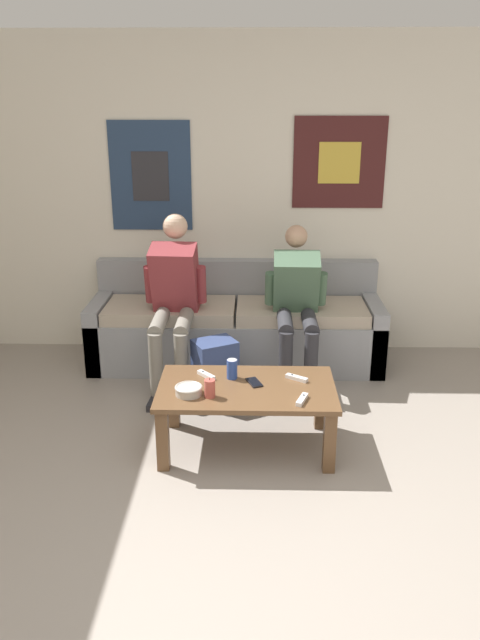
{
  "coord_description": "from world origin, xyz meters",
  "views": [
    {
      "loc": [
        0.03,
        -2.15,
        2.05
      ],
      "look_at": [
        -0.06,
        1.74,
        0.66
      ],
      "focal_mm": 35.0,
      "sensor_mm": 36.0,
      "label": 1
    }
  ],
  "objects_px": {
    "coffee_table": "(247,397)",
    "pillar_candle": "(210,388)",
    "person_seated_adult": "(174,295)",
    "cell_phone": "(254,382)",
    "drink_can_blue": "(232,369)",
    "person_seated_teen": "(297,301)",
    "game_controller_near_right": "(206,375)",
    "backpack": "(216,372)",
    "couch": "(236,328)",
    "game_controller_near_left": "(297,378)",
    "ceramic_bowl": "(189,390)",
    "game_controller_far_center": "(302,400)"
  },
  "relations": [
    {
      "from": "ceramic_bowl",
      "to": "couch",
      "type": "bearing_deg",
      "value": 80.9
    },
    {
      "from": "drink_can_blue",
      "to": "game_controller_near_right",
      "type": "distance_m",
      "value": 0.17
    },
    {
      "from": "person_seated_adult",
      "to": "game_controller_near_left",
      "type": "bearing_deg",
      "value": -46.15
    },
    {
      "from": "couch",
      "to": "person_seated_adult",
      "type": "height_order",
      "value": "person_seated_adult"
    },
    {
      "from": "pillar_candle",
      "to": "coffee_table",
      "type": "bearing_deg",
      "value": 34.08
    },
    {
      "from": "person_seated_teen",
      "to": "cell_phone",
      "type": "relative_size",
      "value": 7.65
    },
    {
      "from": "backpack",
      "to": "game_controller_near_right",
      "type": "bearing_deg",
      "value": -92.93
    },
    {
      "from": "game_controller_near_right",
      "to": "cell_phone",
      "type": "height_order",
      "value": "game_controller_near_right"
    },
    {
      "from": "person_seated_adult",
      "to": "cell_phone",
      "type": "distance_m",
      "value": 1.16
    },
    {
      "from": "couch",
      "to": "game_controller_near_left",
      "type": "bearing_deg",
      "value": -71.86
    },
    {
      "from": "coffee_table",
      "to": "game_controller_near_right",
      "type": "distance_m",
      "value": 0.3
    },
    {
      "from": "game_controller_far_center",
      "to": "cell_phone",
      "type": "height_order",
      "value": "game_controller_far_center"
    },
    {
      "from": "ceramic_bowl",
      "to": "pillar_candle",
      "type": "distance_m",
      "value": 0.13
    },
    {
      "from": "game_controller_far_center",
      "to": "game_controller_near_right",
      "type": "bearing_deg",
      "value": 150.62
    },
    {
      "from": "couch",
      "to": "ceramic_bowl",
      "type": "height_order",
      "value": "couch"
    },
    {
      "from": "coffee_table",
      "to": "backpack",
      "type": "relative_size",
      "value": 2.37
    },
    {
      "from": "person_seated_teen",
      "to": "backpack",
      "type": "distance_m",
      "value": 0.81
    },
    {
      "from": "ceramic_bowl",
      "to": "game_controller_near_right",
      "type": "distance_m",
      "value": 0.26
    },
    {
      "from": "ceramic_bowl",
      "to": "pillar_candle",
      "type": "relative_size",
      "value": 1.37
    },
    {
      "from": "ceramic_bowl",
      "to": "cell_phone",
      "type": "distance_m",
      "value": 0.42
    },
    {
      "from": "backpack",
      "to": "coffee_table",
      "type": "bearing_deg",
      "value": -70.26
    },
    {
      "from": "backpack",
      "to": "cell_phone",
      "type": "height_order",
      "value": "backpack"
    },
    {
      "from": "backpack",
      "to": "drink_can_blue",
      "type": "bearing_deg",
      "value": -75.29
    },
    {
      "from": "game_controller_near_right",
      "to": "coffee_table",
      "type": "bearing_deg",
      "value": -27.57
    },
    {
      "from": "pillar_candle",
      "to": "game_controller_far_center",
      "type": "relative_size",
      "value": 0.82
    },
    {
      "from": "person_seated_adult",
      "to": "backpack",
      "type": "distance_m",
      "value": 0.67
    },
    {
      "from": "game_controller_near_left",
      "to": "game_controller_far_center",
      "type": "height_order",
      "value": "same"
    },
    {
      "from": "person_seated_teen",
      "to": "pillar_candle",
      "type": "relative_size",
      "value": 9.62
    },
    {
      "from": "couch",
      "to": "person_seated_teen",
      "type": "relative_size",
      "value": 2.01
    },
    {
      "from": "backpack",
      "to": "cell_phone",
      "type": "distance_m",
      "value": 0.68
    },
    {
      "from": "person_seated_teen",
      "to": "drink_can_blue",
      "type": "relative_size",
      "value": 9.3
    },
    {
      "from": "couch",
      "to": "backpack",
      "type": "distance_m",
      "value": 0.73
    },
    {
      "from": "coffee_table",
      "to": "person_seated_teen",
      "type": "relative_size",
      "value": 0.93
    },
    {
      "from": "person_seated_teen",
      "to": "ceramic_bowl",
      "type": "distance_m",
      "value": 1.34
    },
    {
      "from": "coffee_table",
      "to": "drink_can_blue",
      "type": "relative_size",
      "value": 8.64
    },
    {
      "from": "person_seated_adult",
      "to": "game_controller_near_right",
      "type": "xyz_separation_m",
      "value": [
        0.3,
        -0.87,
        -0.25
      ]
    },
    {
      "from": "couch",
      "to": "person_seated_adult",
      "type": "distance_m",
      "value": 0.69
    },
    {
      "from": "backpack",
      "to": "game_controller_far_center",
      "type": "bearing_deg",
      "value": -56.46
    },
    {
      "from": "backpack",
      "to": "ceramic_bowl",
      "type": "distance_m",
      "value": 0.79
    },
    {
      "from": "backpack",
      "to": "cell_phone",
      "type": "xyz_separation_m",
      "value": [
        0.27,
        -0.59,
        0.2
      ]
    },
    {
      "from": "person_seated_teen",
      "to": "game_controller_near_right",
      "type": "distance_m",
      "value": 1.09
    },
    {
      "from": "cell_phone",
      "to": "game_controller_near_left",
      "type": "bearing_deg",
      "value": 11.73
    },
    {
      "from": "drink_can_blue",
      "to": "game_controller_near_right",
      "type": "relative_size",
      "value": 0.96
    },
    {
      "from": "backpack",
      "to": "drink_can_blue",
      "type": "distance_m",
      "value": 0.6
    },
    {
      "from": "cell_phone",
      "to": "person_seated_teen",
      "type": "bearing_deg",
      "value": 72.05
    },
    {
      "from": "couch",
      "to": "game_controller_near_left",
      "type": "relative_size",
      "value": 16.59
    },
    {
      "from": "person_seated_adult",
      "to": "cell_phone",
      "type": "bearing_deg",
      "value": -57.72
    },
    {
      "from": "person_seated_teen",
      "to": "backpack",
      "type": "xyz_separation_m",
      "value": [
        -0.59,
        -0.37,
        -0.42
      ]
    },
    {
      "from": "drink_can_blue",
      "to": "cell_phone",
      "type": "height_order",
      "value": "drink_can_blue"
    },
    {
      "from": "coffee_table",
      "to": "pillar_candle",
      "type": "distance_m",
      "value": 0.28
    }
  ]
}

